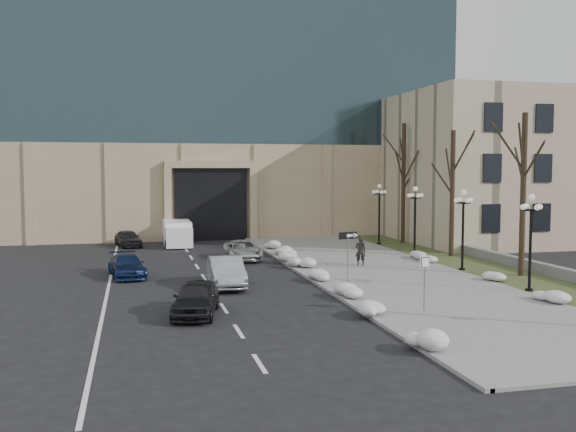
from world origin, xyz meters
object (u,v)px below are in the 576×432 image
lamppost_b (463,219)px  box_truck (177,234)px  car_b (226,272)px  car_c (127,266)px  lamppost_c (415,211)px  one_way_sign (351,242)px  pedestrian (360,251)px  lamppost_a (531,229)px  lamppost_d (379,206)px  keep_sign (425,271)px  car_a (196,298)px  car_e (128,238)px  car_d (242,250)px

lamppost_b → box_truck: bearing=132.2°
car_b → car_c: size_ratio=1.10×
lamppost_c → box_truck: bearing=146.0°
car_c → one_way_sign: (10.81, -6.42, 1.75)m
pedestrian → lamppost_a: size_ratio=0.37×
lamppost_c → lamppost_d: size_ratio=1.00×
keep_sign → lamppost_c: size_ratio=0.50×
car_a → car_b: 6.37m
one_way_sign → keep_sign: one_way_sign is taller
lamppost_c → keep_sign: bearing=-113.4°
car_c → car_e: 14.02m
box_truck → lamppost_c: lamppost_c is taller
car_a → lamppost_b: lamppost_b is taller
car_e → pedestrian: size_ratio=2.15×
keep_sign → box_truck: bearing=92.3°
box_truck → lamppost_a: bearing=-56.5°
car_b → box_truck: box_truck is taller
pedestrian → keep_sign: 12.39m
car_e → keep_sign: bearing=-79.1°
car_b → car_e: car_b is taller
lamppost_a → car_c: bearing=154.0°
car_a → keep_sign: bearing=1.3°
lamppost_c → car_d: bearing=173.7°
one_way_sign → lamppost_b: bearing=10.6°
pedestrian → lamppost_c: lamppost_c is taller
one_way_sign → car_b: bearing=145.3°
car_d → box_truck: 9.71m
car_c → lamppost_c: size_ratio=0.89×
box_truck → one_way_sign: (7.14, -20.50, 1.47)m
car_a → car_c: car_a is taller
car_b → pedestrian: size_ratio=2.66×
lamppost_b → car_d: bearing=146.1°
pedestrian → car_a: bearing=62.4°
car_c → pedestrian: bearing=-7.4°
car_b → lamppost_d: 20.27m
car_b → keep_sign: keep_sign is taller
car_a → lamppost_d: 26.16m
one_way_sign → car_d: bearing=92.9°
car_b → car_d: car_b is taller
car_b → one_way_sign: bearing=-19.0°
car_d → keep_sign: keep_sign is taller
car_b → lamppost_a: 15.04m
box_truck → one_way_sign: bearing=-70.5°
car_b → pedestrian: pedestrian is taller
car_e → one_way_sign: one_way_sign is taller
lamppost_b → pedestrian: bearing=150.8°
lamppost_c → car_e: bearing=151.7°
car_c → lamppost_d: bearing=20.3°
car_e → lamppost_b: (18.96, -16.72, 2.44)m
keep_sign → lamppost_d: bearing=57.5°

